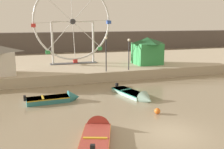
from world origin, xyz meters
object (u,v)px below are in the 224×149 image
Objects in this scene: carnival_booth_green_kiosk at (147,50)px; motorboat_seafoam at (136,96)px; motorboat_faded_red at (97,132)px; promenade_lamp_near at (106,49)px; ferris_wheel_white_frame at (73,23)px; motorboat_teal_painted at (58,99)px; mooring_buoy_orange at (157,111)px; promenade_lamp_far at (129,49)px.

motorboat_seafoam is at bearing -120.72° from carnival_booth_green_kiosk.
promenade_lamp_near reaches higher than motorboat_faded_red.
carnival_booth_green_kiosk is (9.23, -3.37, -3.51)m from ferris_wheel_white_frame.
motorboat_teal_painted is at bearing -105.59° from ferris_wheel_white_frame.
mooring_buoy_orange is (6.62, -5.31, -0.03)m from motorboat_teal_painted.
ferris_wheel_white_frame is 24.16× the size of mooring_buoy_orange.
motorboat_teal_painted is 1.28× the size of promenade_lamp_far.
motorboat_seafoam is 8.23m from promenade_lamp_far.
motorboat_teal_painted is 11.31m from promenade_lamp_far.
ferris_wheel_white_frame is 9.01m from promenade_lamp_far.
motorboat_faded_red is 20.54m from carnival_booth_green_kiosk.
motorboat_teal_painted reaches higher than motorboat_seafoam.
carnival_booth_green_kiosk is (6.02, 10.51, 2.76)m from motorboat_seafoam.
carnival_booth_green_kiosk is at bearing -14.34° from motorboat_faded_red.
promenade_lamp_near reaches higher than motorboat_seafoam.
promenade_lamp_far is (8.89, 6.17, 3.27)m from motorboat_teal_painted.
motorboat_seafoam is 15.57m from ferris_wheel_white_frame.
motorboat_teal_painted is at bearing 30.74° from motorboat_faded_red.
promenade_lamp_near reaches higher than mooring_buoy_orange.
ferris_wheel_white_frame is 2.93× the size of promenade_lamp_far.
motorboat_teal_painted is (-6.79, 1.05, 0.05)m from motorboat_seafoam.
carnival_booth_green_kiosk is at bearing 135.95° from motorboat_seafoam.
promenade_lamp_near is at bearing -154.33° from carnival_booth_green_kiosk.
ferris_wheel_white_frame is at bearing 71.52° from motorboat_teal_painted.
promenade_lamp_near is (-0.66, 7.17, 3.50)m from motorboat_seafoam.
motorboat_faded_red is 1.22× the size of carnival_booth_green_kiosk.
ferris_wheel_white_frame is 19.42m from mooring_buoy_orange.
motorboat_seafoam is 1.46× the size of promenade_lamp_far.
ferris_wheel_white_frame is at bearing 159.01° from carnival_booth_green_kiosk.
promenade_lamp_near reaches higher than carnival_booth_green_kiosk.
motorboat_teal_painted is at bearing 141.28° from mooring_buoy_orange.
ferris_wheel_white_frame reaches higher than mooring_buoy_orange.
promenade_lamp_near reaches higher than promenade_lamp_far.
mooring_buoy_orange is at bearing -47.70° from motorboat_faded_red.
promenade_lamp_far is (2.77, 0.06, -0.17)m from promenade_lamp_near.
motorboat_teal_painted is at bearing -145.25° from promenade_lamp_far.
carnival_booth_green_kiosk is at bearing 26.57° from promenade_lamp_near.
mooring_buoy_orange is (-6.19, -14.76, -2.74)m from carnival_booth_green_kiosk.
promenade_lamp_near is at bearing 171.05° from motorboat_seafoam.
motorboat_faded_red is (-5.29, -6.41, 0.04)m from motorboat_seafoam.
motorboat_faded_red is 10.25× the size of mooring_buoy_orange.
motorboat_faded_red reaches higher than motorboat_seafoam.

